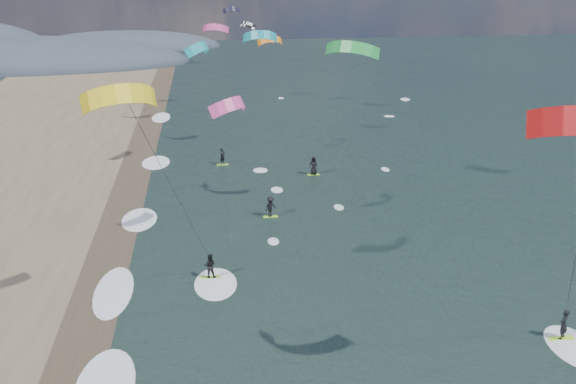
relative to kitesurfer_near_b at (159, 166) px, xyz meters
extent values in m
cube|color=#382D23|center=(-4.35, -1.83, -8.80)|extent=(3.00, 240.00, 0.00)
ellipsoid|color=#3D4756|center=(-32.35, 88.17, -8.80)|extent=(64.00, 24.00, 10.00)
ellipsoid|color=#3D4756|center=(-14.35, 108.17, -8.80)|extent=(40.00, 18.00, 7.00)
cube|color=#A0F02A|center=(20.43, -4.82, -8.77)|extent=(1.36, 0.41, 0.06)
imported|color=black|center=(20.43, -4.82, -7.91)|extent=(0.73, 0.70, 1.68)
ellipsoid|color=white|center=(20.73, -5.62, -8.80)|extent=(2.60, 4.20, 0.12)
cube|color=#A0F02A|center=(2.30, 4.22, -8.77)|extent=(1.23, 0.38, 0.06)
imported|color=black|center=(2.30, 4.22, -7.96)|extent=(0.85, 0.71, 1.56)
ellipsoid|color=white|center=(2.60, 3.42, -8.80)|extent=(2.60, 4.20, 0.12)
cylinder|color=black|center=(0.55, 1.22, -1.70)|extent=(0.02, 0.02, 13.52)
cube|color=#A0F02A|center=(6.98, 13.46, -8.78)|extent=(1.10, 0.35, 0.05)
imported|color=black|center=(6.98, 13.46, -7.96)|extent=(1.18, 1.09, 1.59)
cube|color=#A0F02A|center=(11.83, 22.76, -8.78)|extent=(1.10, 0.35, 0.05)
imported|color=black|center=(11.83, 22.76, -7.92)|extent=(0.96, 0.81, 1.67)
cube|color=#A0F02A|center=(3.74, 26.71, -8.78)|extent=(1.10, 0.35, 0.05)
imported|color=black|center=(3.74, 26.71, -7.96)|extent=(0.68, 0.68, 1.59)
ellipsoid|color=white|center=(-3.15, 3.17, -8.80)|extent=(2.40, 5.40, 0.11)
ellipsoid|color=white|center=(-3.15, 14.17, -8.80)|extent=(2.40, 5.40, 0.11)
ellipsoid|color=white|center=(-3.15, 28.17, -8.80)|extent=(2.40, 5.40, 0.11)
ellipsoid|color=white|center=(-3.15, 46.17, -8.80)|extent=(2.40, 5.40, 0.11)
camera|label=1|loc=(2.67, -31.45, 10.19)|focal=40.00mm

